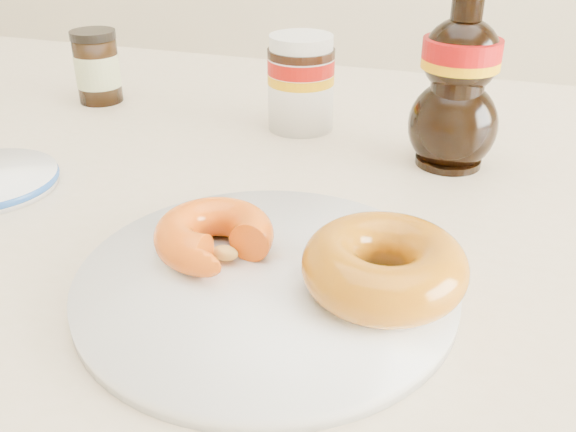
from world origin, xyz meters
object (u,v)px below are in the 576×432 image
(donut_bitten, at_px, (214,235))
(syrup_bottle, at_px, (458,82))
(nutella_jar, at_px, (301,79))
(dark_jar, at_px, (97,67))
(dining_table, at_px, (240,263))
(donut_whole, at_px, (384,266))
(plate, at_px, (266,282))

(donut_bitten, relative_size, syrup_bottle, 0.51)
(nutella_jar, relative_size, dark_jar, 1.18)
(donut_bitten, bearing_deg, dining_table, 107.05)
(donut_bitten, relative_size, donut_whole, 0.79)
(plate, height_order, nutella_jar, nutella_jar)
(donut_bitten, distance_m, dark_jar, 0.44)
(dining_table, height_order, dark_jar, dark_jar)
(donut_bitten, height_order, syrup_bottle, syrup_bottle)
(dining_table, relative_size, plate, 5.18)
(plate, xyz_separation_m, syrup_bottle, (0.10, 0.27, 0.08))
(donut_bitten, relative_size, dark_jar, 0.98)
(donut_whole, xyz_separation_m, syrup_bottle, (0.02, 0.26, 0.05))
(dining_table, relative_size, nutella_jar, 13.11)
(donut_bitten, distance_m, donut_whole, 0.13)
(nutella_jar, height_order, syrup_bottle, syrup_bottle)
(dining_table, height_order, syrup_bottle, syrup_bottle)
(dining_table, height_order, plate, plate)
(syrup_bottle, xyz_separation_m, dark_jar, (-0.45, 0.07, -0.04))
(plate, relative_size, donut_bitten, 3.05)
(syrup_bottle, height_order, dark_jar, syrup_bottle)
(plate, xyz_separation_m, donut_bitten, (-0.05, 0.02, 0.02))
(donut_bitten, distance_m, nutella_jar, 0.31)
(dining_table, relative_size, dark_jar, 15.47)
(dining_table, bearing_deg, nutella_jar, 87.07)
(syrup_bottle, bearing_deg, dining_table, -146.46)
(nutella_jar, height_order, dark_jar, nutella_jar)
(donut_whole, distance_m, dark_jar, 0.54)
(donut_whole, distance_m, nutella_jar, 0.35)
(dining_table, bearing_deg, donut_bitten, -74.28)
(syrup_bottle, relative_size, dark_jar, 1.90)
(plate, height_order, dark_jar, dark_jar)
(donut_bitten, height_order, donut_whole, donut_whole)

